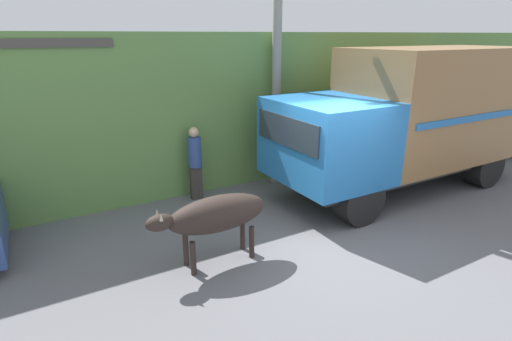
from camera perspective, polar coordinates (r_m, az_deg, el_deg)
The scene contains 6 objects.
ground_plane at distance 7.75m, azimuth 10.84°, elevation -9.14°, with size 60.00×60.00×0.00m, color slate.
hillside_embankment at distance 12.50m, azimuth -8.20°, elevation 10.54°, with size 32.00×6.18×3.65m.
cargo_truck at distance 10.22m, azimuth 21.64°, elevation 7.38°, with size 6.72×2.39×3.31m.
brown_cow at distance 6.46m, azimuth -5.77°, elevation -6.34°, with size 2.02×0.59×1.16m.
pedestrian_on_hill at distance 9.04m, azimuth -8.71°, elevation 1.53°, with size 0.32×0.32×1.68m.
utility_pole at distance 9.70m, azimuth 3.02°, elevation 17.55°, with size 0.90×0.22×6.52m.
Camera 1 is at (-4.60, -5.10, 3.60)m, focal length 28.00 mm.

